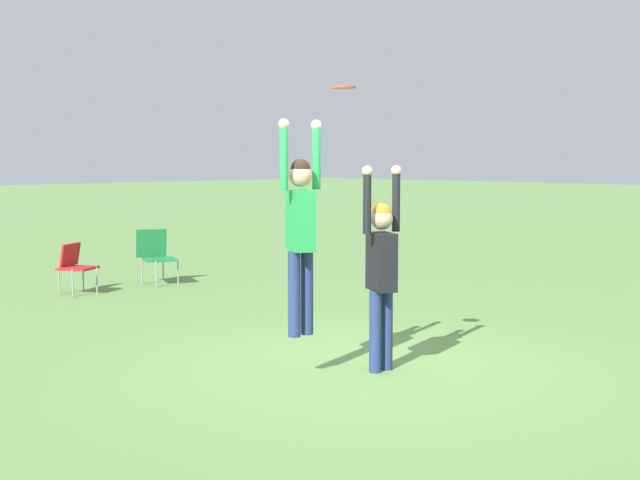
{
  "coord_description": "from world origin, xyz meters",
  "views": [
    {
      "loc": [
        -6.49,
        -6.01,
        2.11
      ],
      "look_at": [
        -0.33,
        0.27,
        1.3
      ],
      "focal_mm": 50.0,
      "sensor_mm": 36.0,
      "label": 1
    }
  ],
  "objects_px": {
    "person_defending": "(381,264)",
    "camping_chair_0": "(75,264)",
    "person_jumping": "(301,222)",
    "camping_chair_1": "(156,253)",
    "frisbee": "(343,87)"
  },
  "relations": [
    {
      "from": "camping_chair_0",
      "to": "camping_chair_1",
      "type": "relative_size",
      "value": 0.84
    },
    {
      "from": "person_jumping",
      "to": "camping_chair_1",
      "type": "height_order",
      "value": "person_jumping"
    },
    {
      "from": "person_defending",
      "to": "camping_chair_1",
      "type": "bearing_deg",
      "value": -168.12
    },
    {
      "from": "person_jumping",
      "to": "camping_chair_1",
      "type": "bearing_deg",
      "value": 5.1
    },
    {
      "from": "person_defending",
      "to": "camping_chair_1",
      "type": "xyz_separation_m",
      "value": [
        1.89,
        6.72,
        -0.54
      ]
    },
    {
      "from": "person_jumping",
      "to": "person_defending",
      "type": "xyz_separation_m",
      "value": [
        0.73,
        -0.38,
        -0.43
      ]
    },
    {
      "from": "person_jumping",
      "to": "frisbee",
      "type": "relative_size",
      "value": 9.05
    },
    {
      "from": "person_defending",
      "to": "camping_chair_0",
      "type": "distance_m",
      "value": 6.76
    },
    {
      "from": "camping_chair_0",
      "to": "camping_chair_1",
      "type": "height_order",
      "value": "camping_chair_1"
    },
    {
      "from": "camping_chair_0",
      "to": "camping_chair_1",
      "type": "distance_m",
      "value": 1.5
    },
    {
      "from": "person_defending",
      "to": "camping_chair_1",
      "type": "relative_size",
      "value": 2.21
    },
    {
      "from": "camping_chair_0",
      "to": "person_jumping",
      "type": "bearing_deg",
      "value": 50.48
    },
    {
      "from": "person_jumping",
      "to": "camping_chair_1",
      "type": "relative_size",
      "value": 2.25
    },
    {
      "from": "person_jumping",
      "to": "camping_chair_1",
      "type": "distance_m",
      "value": 6.93
    },
    {
      "from": "frisbee",
      "to": "camping_chair_1",
      "type": "bearing_deg",
      "value": 70.42
    }
  ]
}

